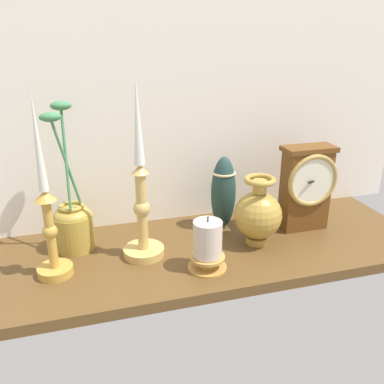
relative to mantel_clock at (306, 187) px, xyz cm
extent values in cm
cube|color=brown|center=(-24.64, -2.60, -12.44)|extent=(100.00, 36.00, 2.40)
cube|color=white|center=(-24.64, 15.90, 21.26)|extent=(120.00, 2.00, 65.00)
cube|color=brown|center=(0.00, 0.50, -1.19)|extent=(11.44, 5.53, 20.11)
cube|color=brown|center=(0.00, 0.50, 9.46)|extent=(12.82, 6.19, 1.20)
torus|color=tan|center=(0.00, -2.66, 2.41)|extent=(13.14, 1.19, 13.14)
cylinder|color=white|center=(0.00, -2.76, 2.41)|extent=(10.99, 0.40, 10.99)
cube|color=black|center=(0.00, -3.06, 2.41)|extent=(3.88, 2.68, 0.30)
cylinder|color=tan|center=(-41.40, -2.48, -10.34)|extent=(9.14, 9.14, 1.80)
cylinder|color=tan|center=(-41.40, -2.48, -0.68)|extent=(2.30, 2.30, 17.53)
sphere|color=tan|center=(-41.40, -2.48, 0.20)|extent=(3.68, 3.68, 3.68)
cone|color=tan|center=(-41.40, -2.48, 9.09)|extent=(3.66, 3.66, 2.00)
cone|color=white|center=(-41.40, -2.48, 18.94)|extent=(2.27, 2.27, 17.70)
cylinder|color=gold|center=(-60.29, -5.47, -10.34)|extent=(7.20, 7.20, 1.80)
cylinder|color=gold|center=(-60.29, -5.47, -2.07)|extent=(1.86, 1.86, 14.75)
sphere|color=gold|center=(-60.29, -5.47, -1.33)|extent=(2.98, 2.98, 2.98)
cone|color=gold|center=(-60.29, -5.47, 6.31)|extent=(4.20, 4.20, 2.00)
cone|color=silver|center=(-60.29, -5.47, 16.92)|extent=(1.87, 1.87, 19.22)
cylinder|color=#AE8D3A|center=(-14.71, -4.22, -10.44)|extent=(5.02, 5.02, 1.60)
sphere|color=#AE8D3A|center=(-14.71, -4.22, -4.06)|extent=(11.16, 11.16, 11.16)
cylinder|color=#AE8D3A|center=(-14.71, -4.22, 3.05)|extent=(3.12, 3.12, 3.07)
torus|color=#AE8D3A|center=(-14.71, -4.22, 4.59)|extent=(7.31, 7.31, 1.32)
cylinder|color=#AD913A|center=(-56.02, 4.86, -7.04)|extent=(8.84, 8.84, 8.40)
ellipsoid|color=#AD913A|center=(-56.02, 4.86, -2.84)|extent=(8.40, 8.40, 4.20)
torus|color=#AD913A|center=(-56.02, 4.86, -0.74)|extent=(5.74, 5.74, 0.88)
cylinder|color=#408250|center=(-56.02, 4.86, 9.40)|extent=(4.71, 2.27, 19.97)
ellipsoid|color=#408250|center=(-58.08, 4.03, 19.55)|extent=(4.40, 2.80, 2.00)
cylinder|color=#408250|center=(-56.02, 4.86, 10.19)|extent=(0.86, 6.55, 21.20)
ellipsoid|color=#408250|center=(-55.88, 7.85, 21.12)|extent=(4.40, 2.80, 2.00)
cylinder|color=#C19143|center=(-29.38, -11.67, -9.92)|extent=(3.34, 3.34, 2.65)
cylinder|color=#C19143|center=(-29.38, -11.67, -10.84)|extent=(8.34, 8.34, 0.80)
cylinder|color=#C19143|center=(-29.38, -11.67, -8.59)|extent=(7.51, 7.51, 0.60)
cylinder|color=beige|center=(-29.38, -11.67, -4.32)|extent=(6.07, 6.07, 7.74)
cylinder|color=black|center=(-29.38, -11.67, 0.15)|extent=(0.30, 0.30, 1.20)
ellipsoid|color=#223F3C|center=(-19.53, 6.07, -1.88)|extent=(6.17, 6.17, 18.74)
torus|color=#CCB78C|center=(-19.53, 6.07, 3.37)|extent=(5.85, 5.85, 0.60)
camera|label=1|loc=(-53.21, -83.32, 35.53)|focal=38.40mm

